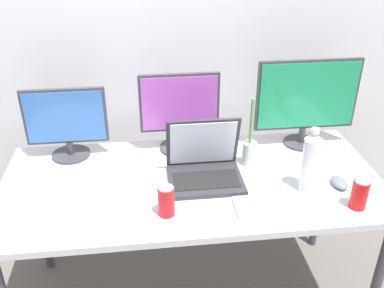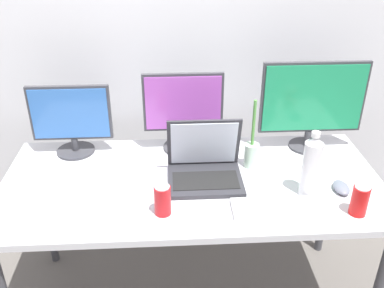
{
  "view_description": "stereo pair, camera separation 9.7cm",
  "coord_description": "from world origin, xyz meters",
  "px_view_note": "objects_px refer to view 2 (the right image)",
  "views": [
    {
      "loc": [
        -0.19,
        -1.57,
        1.79
      ],
      "look_at": [
        0.0,
        0.0,
        0.92
      ],
      "focal_mm": 40.0,
      "sensor_mm": 36.0,
      "label": 1
    },
    {
      "loc": [
        -0.09,
        -1.57,
        1.79
      ],
      "look_at": [
        0.0,
        0.0,
        0.92
      ],
      "focal_mm": 40.0,
      "sensor_mm": 36.0,
      "label": 2
    }
  ],
  "objects_px": {
    "laptop_silver": "(205,166)",
    "soda_can_by_laptop": "(163,200)",
    "work_desk": "(192,191)",
    "bamboo_vase": "(251,153)",
    "monitor_right": "(313,102)",
    "soda_can_near_keyboard": "(360,200)",
    "monitor_center": "(183,110)",
    "mouse_by_keyboard": "(341,188)",
    "monitor_left": "(71,119)",
    "keyboard_main": "(280,208)",
    "water_bottle": "(311,166)"
  },
  "relations": [
    {
      "from": "work_desk",
      "to": "soda_can_by_laptop",
      "type": "distance_m",
      "value": 0.29
    },
    {
      "from": "soda_can_near_keyboard",
      "to": "bamboo_vase",
      "type": "xyz_separation_m",
      "value": [
        -0.35,
        0.38,
        0.01
      ]
    },
    {
      "from": "monitor_center",
      "to": "soda_can_by_laptop",
      "type": "bearing_deg",
      "value": -101.16
    },
    {
      "from": "keyboard_main",
      "to": "mouse_by_keyboard",
      "type": "bearing_deg",
      "value": 21.11
    },
    {
      "from": "work_desk",
      "to": "water_bottle",
      "type": "xyz_separation_m",
      "value": [
        0.48,
        -0.13,
        0.2
      ]
    },
    {
      "from": "soda_can_near_keyboard",
      "to": "soda_can_by_laptop",
      "type": "height_order",
      "value": "same"
    },
    {
      "from": "work_desk",
      "to": "laptop_silver",
      "type": "height_order",
      "value": "laptop_silver"
    },
    {
      "from": "monitor_right",
      "to": "keyboard_main",
      "type": "relative_size",
      "value": 1.32
    },
    {
      "from": "monitor_left",
      "to": "soda_can_by_laptop",
      "type": "distance_m",
      "value": 0.67
    },
    {
      "from": "water_bottle",
      "to": "soda_can_by_laptop",
      "type": "relative_size",
      "value": 2.3
    },
    {
      "from": "keyboard_main",
      "to": "mouse_by_keyboard",
      "type": "xyz_separation_m",
      "value": [
        0.29,
        0.11,
        0.01
      ]
    },
    {
      "from": "water_bottle",
      "to": "bamboo_vase",
      "type": "xyz_separation_m",
      "value": [
        -0.2,
        0.23,
        -0.06
      ]
    },
    {
      "from": "monitor_center",
      "to": "soda_can_by_laptop",
      "type": "relative_size",
      "value": 3.1
    },
    {
      "from": "monitor_left",
      "to": "mouse_by_keyboard",
      "type": "xyz_separation_m",
      "value": [
        1.18,
        -0.4,
        -0.16
      ]
    },
    {
      "from": "bamboo_vase",
      "to": "water_bottle",
      "type": "bearing_deg",
      "value": -49.52
    },
    {
      "from": "monitor_right",
      "to": "soda_can_near_keyboard",
      "type": "bearing_deg",
      "value": -85.33
    },
    {
      "from": "monitor_center",
      "to": "soda_can_by_laptop",
      "type": "height_order",
      "value": "monitor_center"
    },
    {
      "from": "work_desk",
      "to": "water_bottle",
      "type": "distance_m",
      "value": 0.53
    },
    {
      "from": "monitor_center",
      "to": "soda_can_near_keyboard",
      "type": "xyz_separation_m",
      "value": [
        0.66,
        -0.56,
        -0.14
      ]
    },
    {
      "from": "laptop_silver",
      "to": "soda_can_by_laptop",
      "type": "distance_m",
      "value": 0.3
    },
    {
      "from": "monitor_center",
      "to": "soda_can_near_keyboard",
      "type": "distance_m",
      "value": 0.88
    },
    {
      "from": "monitor_right",
      "to": "soda_can_near_keyboard",
      "type": "height_order",
      "value": "monitor_right"
    },
    {
      "from": "soda_can_by_laptop",
      "to": "bamboo_vase",
      "type": "distance_m",
      "value": 0.52
    },
    {
      "from": "laptop_silver",
      "to": "mouse_by_keyboard",
      "type": "height_order",
      "value": "laptop_silver"
    },
    {
      "from": "monitor_right",
      "to": "laptop_silver",
      "type": "distance_m",
      "value": 0.61
    },
    {
      "from": "mouse_by_keyboard",
      "to": "soda_can_by_laptop",
      "type": "bearing_deg",
      "value": -170.01
    },
    {
      "from": "monitor_right",
      "to": "laptop_silver",
      "type": "xyz_separation_m",
      "value": [
        -0.53,
        -0.25,
        -0.18
      ]
    },
    {
      "from": "keyboard_main",
      "to": "soda_can_by_laptop",
      "type": "distance_m",
      "value": 0.46
    },
    {
      "from": "monitor_right",
      "to": "laptop_silver",
      "type": "relative_size",
      "value": 1.55
    },
    {
      "from": "monitor_left",
      "to": "mouse_by_keyboard",
      "type": "relative_size",
      "value": 3.54
    },
    {
      "from": "laptop_silver",
      "to": "monitor_right",
      "type": "bearing_deg",
      "value": 24.8
    },
    {
      "from": "monitor_center",
      "to": "mouse_by_keyboard",
      "type": "relative_size",
      "value": 3.64
    },
    {
      "from": "monitor_center",
      "to": "bamboo_vase",
      "type": "distance_m",
      "value": 0.38
    },
    {
      "from": "monitor_center",
      "to": "laptop_silver",
      "type": "height_order",
      "value": "monitor_center"
    },
    {
      "from": "work_desk",
      "to": "mouse_by_keyboard",
      "type": "height_order",
      "value": "mouse_by_keyboard"
    },
    {
      "from": "water_bottle",
      "to": "soda_can_by_laptop",
      "type": "bearing_deg",
      "value": -170.68
    },
    {
      "from": "monitor_left",
      "to": "keyboard_main",
      "type": "relative_size",
      "value": 1.0
    },
    {
      "from": "soda_can_by_laptop",
      "to": "bamboo_vase",
      "type": "xyz_separation_m",
      "value": [
        0.41,
        0.33,
        0.01
      ]
    },
    {
      "from": "work_desk",
      "to": "keyboard_main",
      "type": "distance_m",
      "value": 0.41
    },
    {
      "from": "monitor_center",
      "to": "laptop_silver",
      "type": "xyz_separation_m",
      "value": [
        0.08,
        -0.27,
        -0.15
      ]
    },
    {
      "from": "water_bottle",
      "to": "soda_can_by_laptop",
      "type": "distance_m",
      "value": 0.62
    },
    {
      "from": "monitor_right",
      "to": "soda_can_near_keyboard",
      "type": "distance_m",
      "value": 0.57
    },
    {
      "from": "mouse_by_keyboard",
      "to": "bamboo_vase",
      "type": "relative_size",
      "value": 0.33
    },
    {
      "from": "mouse_by_keyboard",
      "to": "water_bottle",
      "type": "height_order",
      "value": "water_bottle"
    },
    {
      "from": "monitor_left",
      "to": "monitor_right",
      "type": "height_order",
      "value": "monitor_right"
    },
    {
      "from": "bamboo_vase",
      "to": "monitor_center",
      "type": "bearing_deg",
      "value": 148.76
    },
    {
      "from": "work_desk",
      "to": "bamboo_vase",
      "type": "height_order",
      "value": "bamboo_vase"
    },
    {
      "from": "laptop_silver",
      "to": "keyboard_main",
      "type": "xyz_separation_m",
      "value": [
        0.28,
        -0.25,
        -0.05
      ]
    },
    {
      "from": "keyboard_main",
      "to": "monitor_right",
      "type": "bearing_deg",
      "value": 62.53
    },
    {
      "from": "monitor_right",
      "to": "bamboo_vase",
      "type": "height_order",
      "value": "monitor_right"
    }
  ]
}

